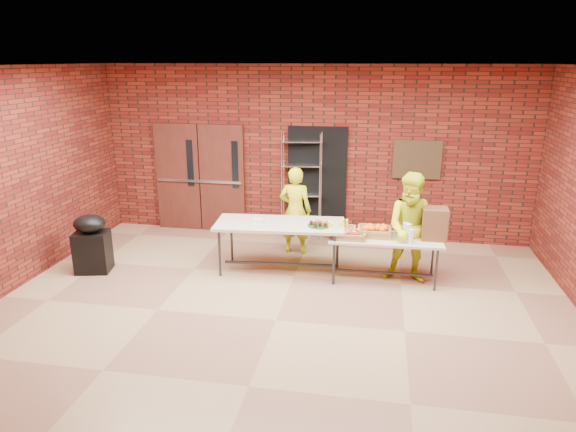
% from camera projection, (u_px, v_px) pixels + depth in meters
% --- Properties ---
extents(room, '(8.08, 7.08, 3.28)m').
position_uv_depth(room, '(275.00, 203.00, 6.25)').
color(room, '#8B624B').
rests_on(room, ground).
extents(double_doors, '(1.78, 0.12, 2.10)m').
position_uv_depth(double_doors, '(200.00, 178.00, 10.02)').
color(double_doors, '#4D1D16').
rests_on(double_doors, room).
extents(dark_doorway, '(1.10, 0.06, 2.10)m').
position_uv_depth(dark_doorway, '(317.00, 183.00, 9.66)').
color(dark_doorway, black).
rests_on(dark_doorway, room).
extents(bronze_plaque, '(0.85, 0.04, 0.70)m').
position_uv_depth(bronze_plaque, '(417.00, 160.00, 9.20)').
color(bronze_plaque, '#3D2818').
rests_on(bronze_plaque, room).
extents(wire_rack, '(0.76, 0.35, 2.01)m').
position_uv_depth(wire_rack, '(301.00, 186.00, 9.58)').
color(wire_rack, '#B7B8BF').
rests_on(wire_rack, room).
extents(table_left, '(2.07, 0.99, 0.82)m').
position_uv_depth(table_left, '(280.00, 227.00, 8.04)').
color(table_left, tan).
rests_on(table_left, room).
extents(table_right, '(1.70, 0.73, 0.69)m').
position_uv_depth(table_right, '(385.00, 241.00, 7.78)').
color(table_right, tan).
rests_on(table_right, room).
extents(basket_bananas, '(0.47, 0.37, 0.15)m').
position_uv_depth(basket_bananas, '(340.00, 231.00, 7.87)').
color(basket_bananas, olive).
rests_on(basket_bananas, table_right).
extents(basket_oranges, '(0.50, 0.39, 0.16)m').
position_uv_depth(basket_oranges, '(374.00, 231.00, 7.83)').
color(basket_oranges, olive).
rests_on(basket_oranges, table_right).
extents(basket_apples, '(0.42, 0.33, 0.13)m').
position_uv_depth(basket_apples, '(351.00, 235.00, 7.70)').
color(basket_apples, olive).
rests_on(basket_apples, table_right).
extents(muffin_tray, '(0.36, 0.36, 0.09)m').
position_uv_depth(muffin_tray, '(319.00, 223.00, 7.86)').
color(muffin_tray, '#144C16').
rests_on(muffin_tray, table_left).
extents(napkin_box, '(0.17, 0.11, 0.06)m').
position_uv_depth(napkin_box, '(258.00, 220.00, 8.04)').
color(napkin_box, silver).
rests_on(napkin_box, table_left).
extents(coffee_dispenser, '(0.37, 0.33, 0.48)m').
position_uv_depth(coffee_dispenser, '(434.00, 224.00, 7.64)').
color(coffee_dispenser, brown).
rests_on(coffee_dispenser, table_right).
extents(cup_stack_front, '(0.09, 0.09, 0.26)m').
position_uv_depth(cup_stack_front, '(408.00, 232.00, 7.60)').
color(cup_stack_front, silver).
rests_on(cup_stack_front, table_right).
extents(cup_stack_mid, '(0.07, 0.07, 0.22)m').
position_uv_depth(cup_stack_mid, '(411.00, 237.00, 7.46)').
color(cup_stack_mid, silver).
rests_on(cup_stack_mid, table_right).
extents(cup_stack_back, '(0.09, 0.09, 0.26)m').
position_uv_depth(cup_stack_back, '(405.00, 231.00, 7.67)').
color(cup_stack_back, silver).
rests_on(cup_stack_back, table_right).
extents(covered_grill, '(0.60, 0.53, 0.94)m').
position_uv_depth(covered_grill, '(92.00, 243.00, 8.16)').
color(covered_grill, black).
rests_on(covered_grill, room).
extents(volunteer_woman, '(0.58, 0.40, 1.54)m').
position_uv_depth(volunteer_woman, '(295.00, 211.00, 8.86)').
color(volunteer_woman, '#C7D317').
rests_on(volunteer_woman, room).
extents(volunteer_man, '(0.90, 0.74, 1.70)m').
position_uv_depth(volunteer_man, '(413.00, 228.00, 7.68)').
color(volunteer_man, '#C7D317').
rests_on(volunteer_man, room).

